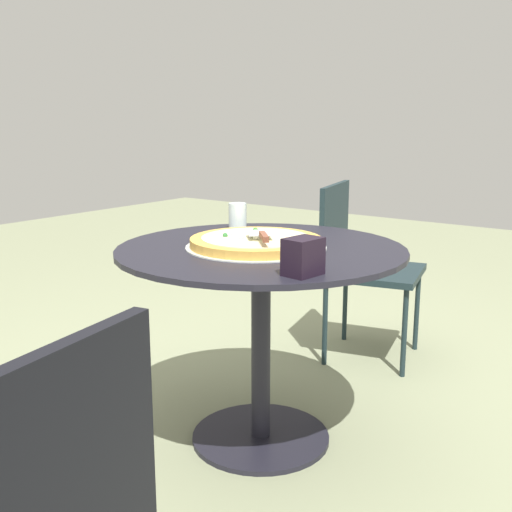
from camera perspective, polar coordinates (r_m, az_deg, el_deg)
The scene contains 7 objects.
ground_plane at distance 2.34m, azimuth 0.43°, elevation -16.39°, with size 10.00×10.00×0.00m, color gray.
patio_table at distance 2.14m, azimuth 0.46°, elevation -3.76°, with size 0.98×0.98×0.71m.
pizza_on_tray at distance 2.09m, azimuth -0.01°, elevation 1.26°, with size 0.47×0.47×0.05m.
pizza_server at distance 2.00m, azimuth 0.54°, elevation 1.96°, with size 0.18×0.19×0.02m.
drinking_cup at distance 2.41m, azimuth -1.70°, elevation 3.64°, with size 0.07×0.07×0.10m, color silver.
napkin_dispenser at distance 1.72m, azimuth 4.33°, elevation -0.05°, with size 0.10×0.08×0.10m, color black.
patio_chair_near at distance 2.99m, azimuth 9.39°, elevation -0.17°, with size 0.51×0.51×0.83m.
Camera 1 is at (1.21, -1.66, 1.13)m, focal length 43.65 mm.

